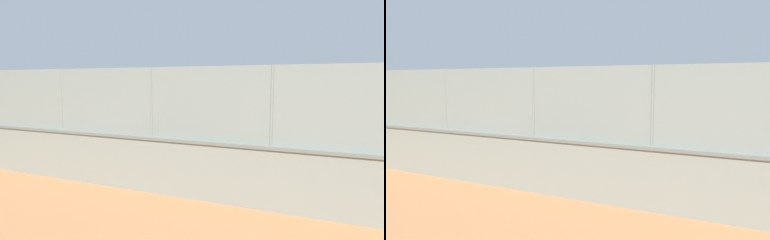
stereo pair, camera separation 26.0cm
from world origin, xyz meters
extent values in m
plane|color=#A36B42|center=(0.00, 0.00, 0.00)|extent=(260.00, 260.00, 0.00)
cube|color=gray|center=(1.84, 11.44, 0.70)|extent=(28.62, 0.32, 1.41)
cube|color=slate|center=(1.84, 11.44, 1.45)|extent=(28.62, 0.38, 0.08)
cube|color=gray|center=(1.84, 11.44, 2.39)|extent=(28.05, 0.08, 1.80)
cylinder|color=gray|center=(-2.84, 11.45, 2.39)|extent=(0.07, 0.07, 1.80)
cylinder|color=gray|center=(0.28, 11.44, 2.39)|extent=(0.07, 0.07, 1.80)
cylinder|color=gray|center=(3.39, 11.44, 2.39)|extent=(0.07, 0.07, 1.80)
cylinder|color=navy|center=(5.12, -1.18, 0.37)|extent=(0.16, 0.16, 0.73)
cylinder|color=navy|center=(4.92, -1.17, 0.37)|extent=(0.16, 0.16, 0.73)
cylinder|color=#D14C42|center=(5.02, -1.17, 1.00)|extent=(0.36, 0.36, 0.54)
cylinder|color=#936B4C|center=(5.31, -1.14, 1.11)|extent=(0.12, 0.52, 0.16)
cylinder|color=#936B4C|center=(4.76, -0.86, 1.11)|extent=(0.12, 0.52, 0.16)
sphere|color=#936B4C|center=(5.02, -1.17, 1.38)|extent=(0.21, 0.21, 0.21)
cylinder|color=white|center=(5.02, -1.17, 1.47)|extent=(0.23, 0.23, 0.05)
cylinder|color=black|center=(4.77, -0.68, 1.11)|extent=(0.05, 0.30, 0.04)
ellipsoid|color=#333338|center=(4.78, -0.46, 1.11)|extent=(0.05, 0.30, 0.24)
cylinder|color=navy|center=(1.25, 4.38, 0.41)|extent=(0.20, 0.20, 0.82)
cylinder|color=navy|center=(1.43, 4.29, 0.41)|extent=(0.20, 0.20, 0.82)
cylinder|color=#429951|center=(1.34, 4.33, 1.13)|extent=(0.46, 0.46, 0.61)
cylinder|color=tan|center=(1.04, 4.43, 1.25)|extent=(0.34, 0.56, 0.17)
cylinder|color=tan|center=(1.48, 3.93, 1.25)|extent=(0.34, 0.56, 0.17)
sphere|color=tan|center=(1.34, 4.33, 1.55)|extent=(0.23, 0.23, 0.23)
cylinder|color=red|center=(1.34, 4.33, 1.65)|extent=(0.33, 0.33, 0.05)
cylinder|color=black|center=(1.40, 3.76, 1.25)|extent=(0.17, 0.28, 0.04)
ellipsoid|color=#333338|center=(1.31, 3.57, 1.25)|extent=(0.16, 0.28, 0.24)
cylinder|color=#591919|center=(-1.36, 1.91, 0.38)|extent=(0.16, 0.16, 0.76)
cylinder|color=#591919|center=(-1.56, 1.89, 0.38)|extent=(0.16, 0.16, 0.76)
cylinder|color=beige|center=(-1.46, 1.90, 1.04)|extent=(0.37, 0.37, 0.56)
cylinder|color=#936B4C|center=(-1.18, 1.98, 1.15)|extent=(0.14, 0.54, 0.16)
cylinder|color=#936B4C|center=(-1.78, 2.17, 1.15)|extent=(0.14, 0.54, 0.16)
sphere|color=#936B4C|center=(-1.46, 1.90, 1.42)|extent=(0.21, 0.21, 0.21)
cylinder|color=white|center=(-1.46, 1.90, 1.51)|extent=(0.24, 0.24, 0.05)
cylinder|color=black|center=(-1.79, 2.35, 1.15)|extent=(0.06, 0.30, 0.04)
ellipsoid|color=#333338|center=(-1.81, 2.57, 1.15)|extent=(0.06, 0.30, 0.24)
sphere|color=white|center=(3.53, 0.70, 1.02)|extent=(0.10, 0.10, 0.10)
camera|label=1|loc=(-4.47, 19.16, 2.93)|focal=32.50mm
camera|label=2|loc=(-4.71, 19.05, 2.93)|focal=32.50mm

